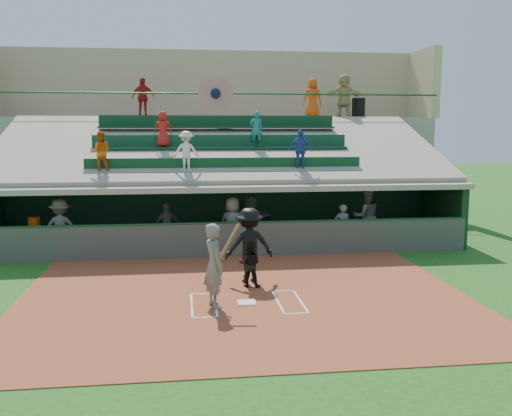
{
  "coord_description": "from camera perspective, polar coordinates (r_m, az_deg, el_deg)",
  "views": [
    {
      "loc": [
        -1.44,
        -13.0,
        4.15
      ],
      "look_at": [
        0.67,
        3.5,
        1.8
      ],
      "focal_mm": 40.0,
      "sensor_mm": 36.0,
      "label": 1
    }
  ],
  "objects": [
    {
      "name": "concourse_slab",
      "position": [
        26.6,
        -4.18,
        4.04
      ],
      "size": [
        20.0,
        3.0,
        4.6
      ],
      "primitive_type": "cube",
      "color": "gray",
      "rests_on": "ground"
    },
    {
      "name": "dugout_player_b",
      "position": [
        19.72,
        -8.86,
        -1.77
      ],
      "size": [
        0.99,
        0.62,
        1.56
      ],
      "primitive_type": "imported",
      "rotation": [
        0.0,
        0.0,
        3.42
      ],
      "color": "#5B5E59",
      "rests_on": "dugout_floor"
    },
    {
      "name": "dugout_player_f",
      "position": [
        20.47,
        10.95,
        -0.84
      ],
      "size": [
        0.98,
        0.77,
        2.0
      ],
      "primitive_type": "imported",
      "rotation": [
        0.0,
        0.0,
        3.13
      ],
      "color": "#5C605A",
      "rests_on": "dugout_floor"
    },
    {
      "name": "grandstand",
      "position": [
        23.62,
        -3.8,
        3.45
      ],
      "size": [
        20.4,
        10.4,
        7.8
      ],
      "color": "#474C47",
      "rests_on": "ground"
    },
    {
      "name": "dugout_floor",
      "position": [
        20.23,
        -3.06,
        -3.75
      ],
      "size": [
        16.0,
        3.5,
        0.04
      ],
      "primitive_type": "cube",
      "color": "gray",
      "rests_on": "ground"
    },
    {
      "name": "home_umpire",
      "position": [
        15.29,
        -0.68,
        -3.75
      ],
      "size": [
        1.39,
        0.91,
        2.01
      ],
      "primitive_type": "imported",
      "rotation": [
        0.0,
        0.0,
        3.27
      ],
      "color": "black",
      "rests_on": "dirt_slab"
    },
    {
      "name": "catcher",
      "position": [
        14.93,
        -0.62,
        -5.66
      ],
      "size": [
        0.68,
        0.59,
        1.19
      ],
      "primitive_type": "imported",
      "rotation": [
        0.0,
        0.0,
        2.87
      ],
      "color": "black",
      "rests_on": "dirt_slab"
    },
    {
      "name": "concourse_staff_c",
      "position": [
        26.73,
        8.77,
        11.02
      ],
      "size": [
        1.83,
        0.6,
        1.96
      ],
      "primitive_type": "imported",
      "rotation": [
        0.0,
        0.0,
        3.13
      ],
      "color": "tan",
      "rests_on": "concourse_slab"
    },
    {
      "name": "dugout_player_e",
      "position": [
        19.54,
        8.61,
        -1.87
      ],
      "size": [
        0.58,
        0.39,
        1.55
      ],
      "primitive_type": "imported",
      "rotation": [
        0.0,
        0.0,
        3.1
      ],
      "color": "#5A5C57",
      "rests_on": "dugout_floor"
    },
    {
      "name": "ground",
      "position": [
        13.72,
        -0.93,
        -9.57
      ],
      "size": [
        100.0,
        100.0,
        0.0
      ],
      "primitive_type": "plane",
      "color": "#1A4F16",
      "rests_on": "ground"
    },
    {
      "name": "dugout_player_a",
      "position": [
        19.46,
        -18.98,
        -1.84
      ],
      "size": [
        1.28,
        0.86,
        1.83
      ],
      "primitive_type": "imported",
      "rotation": [
        0.0,
        0.0,
        3.3
      ],
      "color": "#5A5C57",
      "rests_on": "dugout_floor"
    },
    {
      "name": "batter_at_plate",
      "position": [
        13.23,
        -4.18,
        -5.72
      ],
      "size": [
        0.95,
        0.83,
        1.97
      ],
      "color": "#575A55",
      "rests_on": "dirt_slab"
    },
    {
      "name": "dugout_player_d",
      "position": [
        20.43,
        -0.54,
        -1.13
      ],
      "size": [
        1.6,
        0.56,
        1.71
      ],
      "primitive_type": "imported",
      "rotation": [
        0.0,
        0.0,
        3.18
      ],
      "color": "#61635D",
      "rests_on": "dugout_floor"
    },
    {
      "name": "home_plate",
      "position": [
        13.71,
        -0.93,
        -9.43
      ],
      "size": [
        0.43,
        0.43,
        0.03
      ],
      "primitive_type": "cube",
      "color": "silver",
      "rests_on": "dirt_slab"
    },
    {
      "name": "trash_bin",
      "position": [
        27.62,
        10.21,
        9.81
      ],
      "size": [
        0.61,
        0.61,
        0.92
      ],
      "primitive_type": "cylinder",
      "color": "black",
      "rests_on": "concourse_slab"
    },
    {
      "name": "dugout_bench",
      "position": [
        21.44,
        -3.42,
        -2.36
      ],
      "size": [
        16.2,
        2.73,
        0.49
      ],
      "primitive_type": "cube",
      "rotation": [
        0.0,
        0.0,
        -0.14
      ],
      "color": "olive",
      "rests_on": "dugout_floor"
    },
    {
      "name": "batters_box_chalk",
      "position": [
        13.71,
        -0.93,
        -9.48
      ],
      "size": [
        2.65,
        1.85,
        0.01
      ],
      "color": "white",
      "rests_on": "dirt_slab"
    },
    {
      "name": "white_table",
      "position": [
        20.41,
        -21.17,
        -3.01
      ],
      "size": [
        0.96,
        0.77,
        0.78
      ],
      "primitive_type": "cube",
      "rotation": [
        0.0,
        0.0,
        0.12
      ],
      "color": "white",
      "rests_on": "dugout_floor"
    },
    {
      "name": "water_cooler",
      "position": [
        20.29,
        -21.31,
        -1.4
      ],
      "size": [
        0.4,
        0.4,
        0.4
      ],
      "primitive_type": "cylinder",
      "color": "orange",
      "rests_on": "white_table"
    },
    {
      "name": "dirt_slab",
      "position": [
        14.19,
        -1.15,
        -8.92
      ],
      "size": [
        11.0,
        9.0,
        0.02
      ],
      "primitive_type": "cube",
      "color": "brown",
      "rests_on": "ground"
    },
    {
      "name": "concourse_staff_a",
      "position": [
        26.18,
        -11.21,
        10.79
      ],
      "size": [
        1.09,
        0.64,
        1.75
      ],
      "primitive_type": "imported",
      "rotation": [
        0.0,
        0.0,
        2.92
      ],
      "color": "#AD1513",
      "rests_on": "concourse_slab"
    },
    {
      "name": "dugout_player_c",
      "position": [
        19.0,
        -2.34,
        -1.65
      ],
      "size": [
        1.06,
        0.92,
        1.82
      ],
      "primitive_type": "imported",
      "rotation": [
        0.0,
        0.0,
        2.68
      ],
      "color": "#585B56",
      "rests_on": "dugout_floor"
    },
    {
      "name": "concourse_staff_b",
      "position": [
        26.3,
        5.68,
        10.89
      ],
      "size": [
        0.86,
        0.56,
        1.75
      ],
      "primitive_type": "imported",
      "rotation": [
        0.0,
        0.0,
        3.15
      ],
      "color": "#CB440B",
      "rests_on": "concourse_slab"
    }
  ]
}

